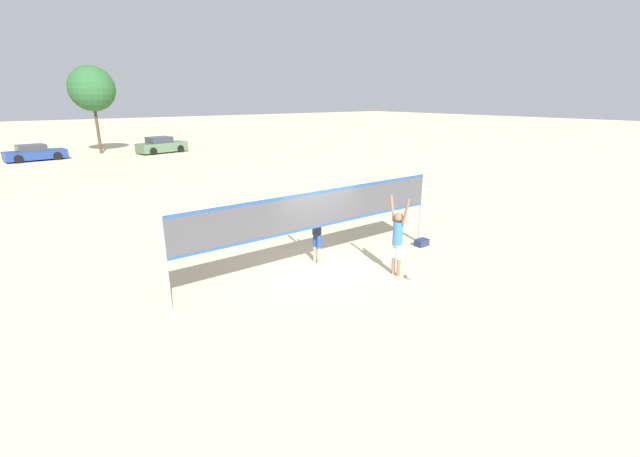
% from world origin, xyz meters
% --- Properties ---
extents(ground_plane, '(200.00, 200.00, 0.00)m').
position_xyz_m(ground_plane, '(0.00, 0.00, 0.00)').
color(ground_plane, beige).
extents(volleyball_net, '(8.89, 0.13, 2.42)m').
position_xyz_m(volleyball_net, '(0.00, 0.00, 1.72)').
color(volleyball_net, beige).
rests_on(volleyball_net, ground_plane).
extents(player_spiker, '(0.28, 0.73, 2.30)m').
position_xyz_m(player_spiker, '(1.59, -1.50, 1.22)').
color(player_spiker, '#8C664C').
rests_on(player_spiker, ground_plane).
extents(player_blocker, '(0.28, 0.72, 2.25)m').
position_xyz_m(player_blocker, '(0.37, 0.64, 1.19)').
color(player_blocker, tan).
rests_on(player_blocker, ground_plane).
extents(volleyball, '(0.23, 0.23, 0.23)m').
position_xyz_m(volleyball, '(1.71, -1.95, 0.12)').
color(volleyball, white).
rests_on(volleyball, ground_plane).
extents(gear_bag, '(0.45, 0.30, 0.24)m').
position_xyz_m(gear_bag, '(4.16, -0.30, 0.12)').
color(gear_bag, navy).
rests_on(gear_bag, ground_plane).
extents(parked_car_near, '(4.45, 2.35, 1.26)m').
position_xyz_m(parked_car_near, '(-4.41, 31.79, 0.57)').
color(parked_car_near, navy).
rests_on(parked_car_near, ground_plane).
extents(parked_car_mid, '(4.51, 2.51, 1.44)m').
position_xyz_m(parked_car_mid, '(5.19, 30.51, 0.65)').
color(parked_car_mid, '#4C6B4C').
rests_on(parked_car_mid, ground_plane).
extents(tree_left_cluster, '(3.81, 3.81, 7.44)m').
position_xyz_m(tree_left_cluster, '(0.71, 33.46, 5.52)').
color(tree_left_cluster, '#4C3823').
rests_on(tree_left_cluster, ground_plane).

